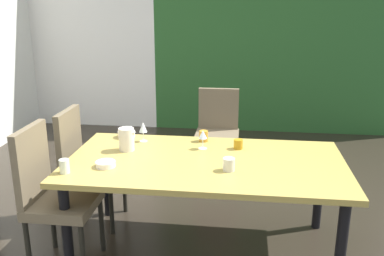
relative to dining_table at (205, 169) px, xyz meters
name	(u,v)px	position (x,y,z in m)	size (l,w,h in m)	color
ground_plane	(176,242)	(-0.23, 0.08, -0.66)	(5.40, 6.25, 0.02)	#2A241B
back_panel_interior	(89,32)	(-1.97, 3.15, 0.72)	(1.92, 0.10, 2.74)	white
garden_window_panel	(281,34)	(0.72, 3.15, 0.72)	(3.48, 0.10, 2.74)	#275625
dining_table	(205,169)	(0.00, 0.00, 0.00)	(1.98, 1.06, 0.72)	#AF9546
chair_left_near	(51,191)	(-1.03, -0.31, -0.09)	(0.45, 0.44, 1.02)	brown
chair_head_far	(217,129)	(0.00, 1.39, -0.12)	(0.44, 0.45, 0.93)	brown
chair_left_far	(85,160)	(-1.03, 0.31, -0.10)	(0.45, 0.44, 0.97)	brown
wine_glass_near_window	(143,128)	(-0.54, 0.36, 0.18)	(0.06, 0.06, 0.16)	silver
wine_glass_center	(203,135)	(-0.04, 0.24, 0.18)	(0.07, 0.07, 0.15)	silver
serving_bowl_right	(126,134)	(-0.70, 0.45, 0.10)	(0.14, 0.14, 0.05)	#F3D9D1
serving_bowl_east	(106,164)	(-0.67, -0.21, 0.09)	(0.14, 0.14, 0.04)	white
cup_rear	(229,164)	(0.17, -0.17, 0.11)	(0.08, 0.08, 0.09)	beige
cup_near_shelf	(204,136)	(-0.06, 0.42, 0.11)	(0.07, 0.07, 0.09)	#BC8329
cup_left	(238,144)	(0.23, 0.27, 0.11)	(0.07, 0.07, 0.07)	#B78018
cup_front	(64,166)	(-0.90, -0.35, 0.12)	(0.07, 0.07, 0.09)	silver
pitcher_north	(127,139)	(-0.61, 0.13, 0.16)	(0.13, 0.12, 0.18)	beige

